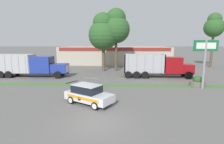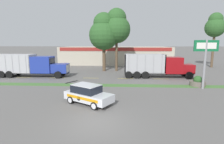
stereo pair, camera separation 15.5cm
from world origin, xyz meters
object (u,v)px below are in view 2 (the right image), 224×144
(dump_truck_lead, at_px, (37,66))
(store_sign_post, at_px, (205,54))
(rally_car, at_px, (88,94))
(stone_planter, at_px, (198,82))
(dump_truck_mid, at_px, (164,67))

(dump_truck_lead, relative_size, store_sign_post, 2.10)
(rally_car, bearing_deg, store_sign_post, 24.92)
(stone_planter, bearing_deg, rally_car, -150.45)
(dump_truck_lead, bearing_deg, dump_truck_mid, 1.63)
(store_sign_post, bearing_deg, rally_car, -155.08)
(dump_truck_lead, bearing_deg, rally_car, -48.93)
(rally_car, xyz_separation_m, stone_planter, (12.57, 7.13, -0.40))
(dump_truck_lead, distance_m, dump_truck_mid, 20.35)
(rally_car, height_order, store_sign_post, store_sign_post)
(dump_truck_mid, height_order, stone_planter, dump_truck_mid)
(store_sign_post, bearing_deg, dump_truck_mid, 113.20)
(dump_truck_mid, relative_size, rally_car, 2.28)
(dump_truck_lead, height_order, rally_car, dump_truck_lead)
(dump_truck_lead, height_order, stone_planter, dump_truck_lead)
(dump_truck_lead, xyz_separation_m, dump_truck_mid, (20.34, 0.58, -0.01))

